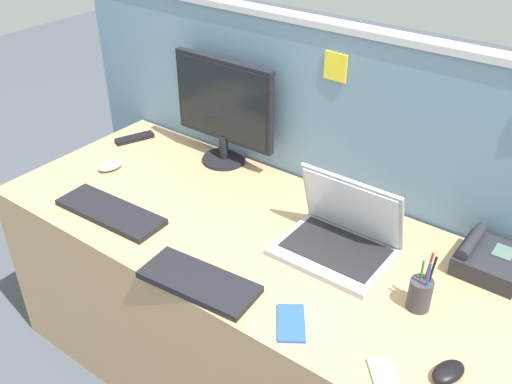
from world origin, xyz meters
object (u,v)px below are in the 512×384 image
laptop (341,234)px  keyboard_main (110,212)px  cell_phone_silver_slab (385,380)px  tv_remote (135,138)px  cell_phone_blue_case (291,323)px  desktop_monitor (224,107)px  keyboard_spare (199,282)px  computer_mouse_left_hand (448,372)px  pen_cup (420,293)px  desk_phone (489,260)px  computer_mouse_right_hand (110,166)px

laptop → keyboard_main: bearing=-157.0°
cell_phone_silver_slab → tv_remote: bearing=119.2°
cell_phone_blue_case → tv_remote: (-1.17, 0.51, 0.01)m
desktop_monitor → keyboard_spare: (0.43, -0.64, -0.23)m
computer_mouse_left_hand → pen_cup: bearing=148.9°
desk_phone → pen_cup: (-0.10, -0.29, 0.02)m
pen_cup → tv_remote: bearing=170.6°
desk_phone → keyboard_spare: 0.89m
cell_phone_silver_slab → desktop_monitor: bearing=107.6°
keyboard_spare → tv_remote: 1.02m
tv_remote → keyboard_main: bearing=-29.1°
desktop_monitor → cell_phone_blue_case: (0.74, -0.61, -0.23)m
pen_cup → computer_mouse_right_hand: bearing=-180.0°
desk_phone → keyboard_spare: (-0.67, -0.59, -0.02)m
laptop → cell_phone_silver_slab: laptop is taller
computer_mouse_right_hand → tv_remote: size_ratio=0.59×
tv_remote → cell_phone_silver_slab: bearing=2.3°
desktop_monitor → tv_remote: 0.50m
computer_mouse_right_hand → cell_phone_blue_case: size_ratio=0.71×
keyboard_main → keyboard_spare: size_ratio=1.15×
computer_mouse_right_hand → cell_phone_silver_slab: (1.35, -0.29, -0.01)m
computer_mouse_right_hand → tv_remote: computer_mouse_right_hand is taller
keyboard_spare → computer_mouse_left_hand: computer_mouse_left_hand is taller
computer_mouse_left_hand → cell_phone_silver_slab: computer_mouse_left_hand is taller
pen_cup → tv_remote: (-1.43, 0.24, -0.04)m
laptop → pen_cup: 0.33m
computer_mouse_right_hand → computer_mouse_left_hand: (1.47, -0.19, 0.00)m
desk_phone → cell_phone_silver_slab: (-0.06, -0.58, -0.03)m
desktop_monitor → cell_phone_blue_case: desktop_monitor is taller
laptop → keyboard_spare: (-0.25, -0.41, -0.05)m
cell_phone_silver_slab → tv_remote: (-1.47, 0.53, 0.01)m
laptop → tv_remote: bearing=173.1°
desktop_monitor → cell_phone_blue_case: size_ratio=3.28×
keyboard_main → pen_cup: (1.06, 0.21, 0.04)m
keyboard_main → computer_mouse_left_hand: size_ratio=4.20×
keyboard_main → computer_mouse_right_hand: 0.33m
tv_remote → computer_mouse_left_hand: bearing=7.2°
keyboard_main → pen_cup: bearing=8.9°
keyboard_main → pen_cup: pen_cup is taller
cell_phone_blue_case → computer_mouse_left_hand: bearing=-23.6°
desktop_monitor → keyboard_spare: desktop_monitor is taller
desk_phone → cell_phone_silver_slab: 0.59m
cell_phone_silver_slab → cell_phone_blue_case: bearing=135.0°
keyboard_spare → computer_mouse_right_hand: bearing=152.6°
computer_mouse_right_hand → tv_remote: 0.26m
laptop → keyboard_main: (-0.75, -0.32, -0.05)m
desk_phone → tv_remote: bearing=-178.1°
laptop → cell_phone_blue_case: bearing=-80.7°
desk_phone → keyboard_spare: desk_phone is taller
keyboard_spare → cell_phone_blue_case: bearing=0.5°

